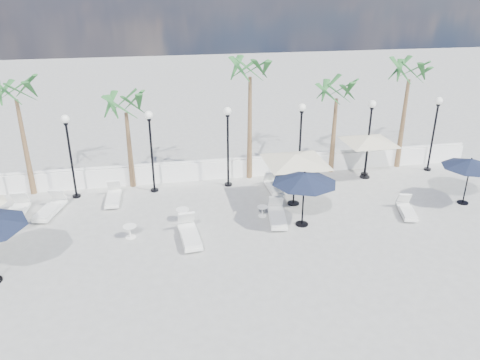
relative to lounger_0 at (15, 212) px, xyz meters
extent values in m
plane|color=gray|center=(9.20, -4.85, -0.26)|extent=(100.00, 100.00, 0.00)
cube|color=white|center=(9.20, 2.65, 0.19)|extent=(26.00, 0.30, 0.90)
cube|color=white|center=(9.20, 2.65, 0.71)|extent=(26.00, 0.12, 0.08)
cylinder|color=black|center=(2.20, 1.65, -0.21)|extent=(0.36, 0.36, 0.10)
cylinder|color=black|center=(2.20, 1.65, 1.49)|extent=(0.10, 0.10, 3.50)
cylinder|color=black|center=(2.20, 1.65, 3.19)|extent=(0.18, 0.18, 0.10)
sphere|color=white|center=(2.20, 1.65, 3.40)|extent=(0.36, 0.36, 0.36)
cylinder|color=black|center=(5.70, 1.65, -0.21)|extent=(0.36, 0.36, 0.10)
cylinder|color=black|center=(5.70, 1.65, 1.49)|extent=(0.10, 0.10, 3.50)
cylinder|color=black|center=(5.70, 1.65, 3.19)|extent=(0.18, 0.18, 0.10)
sphere|color=white|center=(5.70, 1.65, 3.40)|extent=(0.36, 0.36, 0.36)
cylinder|color=black|center=(9.20, 1.65, -0.21)|extent=(0.36, 0.36, 0.10)
cylinder|color=black|center=(9.20, 1.65, 1.49)|extent=(0.10, 0.10, 3.50)
cylinder|color=black|center=(9.20, 1.65, 3.19)|extent=(0.18, 0.18, 0.10)
sphere|color=white|center=(9.20, 1.65, 3.40)|extent=(0.36, 0.36, 0.36)
cylinder|color=black|center=(12.70, 1.65, -0.21)|extent=(0.36, 0.36, 0.10)
cylinder|color=black|center=(12.70, 1.65, 1.49)|extent=(0.10, 0.10, 3.50)
cylinder|color=black|center=(12.70, 1.65, 3.19)|extent=(0.18, 0.18, 0.10)
sphere|color=white|center=(12.70, 1.65, 3.40)|extent=(0.36, 0.36, 0.36)
cylinder|color=black|center=(16.20, 1.65, -0.21)|extent=(0.36, 0.36, 0.10)
cylinder|color=black|center=(16.20, 1.65, 1.49)|extent=(0.10, 0.10, 3.50)
cylinder|color=black|center=(16.20, 1.65, 3.19)|extent=(0.18, 0.18, 0.10)
sphere|color=white|center=(16.20, 1.65, 3.40)|extent=(0.36, 0.36, 0.36)
cylinder|color=black|center=(19.70, 1.65, -0.21)|extent=(0.36, 0.36, 0.10)
cylinder|color=black|center=(19.70, 1.65, 1.49)|extent=(0.10, 0.10, 3.50)
cylinder|color=black|center=(19.70, 1.65, 3.19)|extent=(0.18, 0.18, 0.10)
sphere|color=white|center=(19.70, 1.65, 3.40)|extent=(0.36, 0.36, 0.36)
cone|color=brown|center=(0.20, 2.45, 1.94)|extent=(0.28, 0.28, 4.40)
cone|color=brown|center=(4.70, 2.45, 1.54)|extent=(0.28, 0.28, 3.60)
cone|color=brown|center=(10.40, 2.45, 2.24)|extent=(0.28, 0.28, 5.00)
cone|color=brown|center=(14.70, 2.45, 1.64)|extent=(0.28, 0.28, 3.80)
cone|color=brown|center=(18.40, 2.45, 2.04)|extent=(0.28, 0.28, 4.60)
cube|color=silver|center=(0.00, -0.02, -0.10)|extent=(0.82, 2.10, 0.11)
cube|color=silver|center=(-0.02, -0.30, 0.02)|extent=(0.73, 1.43, 0.11)
cube|color=silver|center=(0.05, 0.81, 0.31)|extent=(0.67, 0.53, 0.64)
cube|color=silver|center=(1.35, 0.07, -0.10)|extent=(1.19, 2.08, 0.11)
cube|color=silver|center=(1.27, -0.18, 0.01)|extent=(0.97, 1.45, 0.11)
cube|color=silver|center=(1.57, 0.84, 0.29)|extent=(0.72, 0.62, 0.62)
cube|color=silver|center=(6.91, -3.21, -0.10)|extent=(0.81, 2.07, 0.11)
cube|color=silver|center=(6.93, -3.49, 0.02)|extent=(0.72, 1.41, 0.11)
cube|color=silver|center=(6.86, -2.39, 0.31)|extent=(0.67, 0.52, 0.64)
cube|color=silver|center=(3.88, 0.82, -0.12)|extent=(0.65, 1.83, 0.10)
cube|color=silver|center=(3.88, 0.58, -0.01)|extent=(0.60, 1.24, 0.10)
cube|color=silver|center=(3.90, 1.56, 0.25)|extent=(0.58, 0.44, 0.57)
cube|color=silver|center=(11.19, 0.68, -0.13)|extent=(0.60, 1.71, 0.09)
cube|color=silver|center=(11.19, 0.45, -0.03)|extent=(0.55, 1.16, 0.09)
cube|color=silver|center=(11.18, 1.37, 0.21)|extent=(0.54, 0.41, 0.53)
cube|color=silver|center=(10.56, -2.35, -0.11)|extent=(0.97, 2.04, 0.11)
cube|color=silver|center=(10.52, -2.61, 0.01)|extent=(0.83, 1.41, 0.11)
cube|color=silver|center=(10.69, -1.56, 0.29)|extent=(0.68, 0.56, 0.61)
cube|color=silver|center=(16.05, -2.80, -0.13)|extent=(1.00, 1.76, 0.09)
cube|color=silver|center=(15.99, -3.01, -0.03)|extent=(0.82, 1.23, 0.09)
cube|color=silver|center=(16.24, -2.14, 0.21)|extent=(0.61, 0.53, 0.52)
cylinder|color=silver|center=(4.70, -2.54, -0.25)|extent=(0.39, 0.39, 0.03)
cylinder|color=silver|center=(4.70, -2.54, -0.03)|extent=(0.06, 0.06, 0.47)
cylinder|color=silver|center=(4.70, -2.54, 0.22)|extent=(0.51, 0.51, 0.03)
cylinder|color=silver|center=(6.78, -1.56, -0.25)|extent=(0.42, 0.42, 0.03)
cylinder|color=silver|center=(6.78, -1.56, -0.01)|extent=(0.06, 0.06, 0.50)
cylinder|color=silver|center=(6.78, -1.56, 0.25)|extent=(0.55, 0.55, 0.03)
cylinder|color=silver|center=(10.07, -1.76, -0.25)|extent=(0.35, 0.35, 0.03)
cylinder|color=silver|center=(10.07, -1.76, -0.06)|extent=(0.05, 0.05, 0.41)
cylinder|color=silver|center=(10.07, -1.76, 0.16)|extent=(0.45, 0.45, 0.03)
cylinder|color=black|center=(11.47, -2.79, -0.24)|extent=(0.52, 0.52, 0.06)
cylinder|color=black|center=(11.47, -2.79, 0.84)|extent=(0.06, 0.06, 2.22)
cone|color=black|center=(11.47, -2.79, 1.78)|extent=(2.58, 2.58, 0.42)
sphere|color=black|center=(11.47, -2.79, 2.02)|extent=(0.07, 0.07, 0.07)
cylinder|color=black|center=(19.07, -2.23, -0.24)|extent=(0.48, 0.48, 0.05)
cylinder|color=black|center=(19.07, -2.23, 0.76)|extent=(0.06, 0.06, 2.05)
cone|color=black|center=(19.07, -2.23, 1.63)|extent=(2.39, 2.39, 0.38)
sphere|color=black|center=(19.07, -2.23, 1.84)|extent=(0.07, 0.07, 0.07)
cylinder|color=black|center=(11.68, -0.89, -0.23)|extent=(0.52, 0.52, 0.06)
cylinder|color=black|center=(11.68, -0.89, 0.89)|extent=(0.07, 0.07, 2.30)
pyramid|color=beige|center=(11.68, -0.89, 2.06)|extent=(5.10, 5.10, 0.35)
cylinder|color=black|center=(16.08, 1.35, -0.24)|extent=(0.50, 0.50, 0.06)
cylinder|color=black|center=(16.08, 1.35, 0.81)|extent=(0.07, 0.07, 2.16)
pyramid|color=beige|center=(16.08, 1.35, 1.92)|extent=(4.69, 4.69, 0.34)
camera|label=1|loc=(5.88, -18.67, 8.79)|focal=35.00mm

